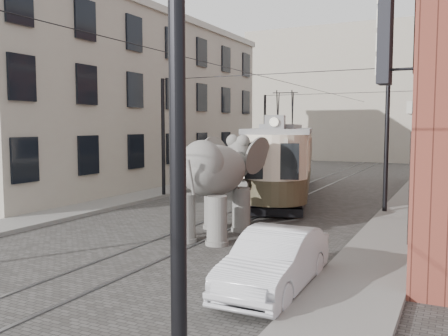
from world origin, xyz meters
The scene contains 10 objects.
ground centered at (0.00, 0.00, 0.00)m, with size 120.00×120.00×0.00m, color #464441.
tram_rails centered at (0.00, 0.00, 0.01)m, with size 1.54×80.00×0.02m, color slate, non-canonical shape.
sidewalk_right centered at (6.00, 0.00, 0.07)m, with size 2.00×60.00×0.15m, color slate.
sidewalk_left centered at (-6.50, 0.00, 0.07)m, with size 2.00×60.00×0.15m, color slate.
stucco_building centered at (-11.00, 10.00, 5.00)m, with size 7.00×24.00×10.00m, color gray.
distant_block centered at (0.00, 40.00, 7.00)m, with size 28.00×10.00×14.00m, color gray.
catenary centered at (-0.20, 5.00, 3.00)m, with size 11.00×30.20×6.00m, color black, non-canonical shape.
tram centered at (-0.35, 9.51, 2.70)m, with size 2.81×13.62×5.40m, color beige, non-canonical shape.
elephant centered at (0.71, -0.51, 1.68)m, with size 3.02×5.48×3.36m, color #615E59, non-canonical shape.
parked_car centered at (4.32, -4.60, 0.67)m, with size 1.43×4.07×1.34m, color silver.
Camera 1 is at (7.90, -14.34, 3.62)m, focal length 38.39 mm.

